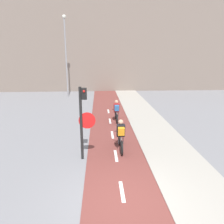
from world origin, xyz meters
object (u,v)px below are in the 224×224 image
(traffic_light_pole, at_px, (83,115))
(cyclist_far, at_px, (116,111))
(cyclist_near, at_px, (121,136))
(street_lamp_far, at_px, (66,49))

(traffic_light_pole, xyz_separation_m, cyclist_far, (1.73, 5.07, -1.17))
(cyclist_near, xyz_separation_m, cyclist_far, (0.16, 4.34, -0.01))
(cyclist_far, bearing_deg, street_lamp_far, 115.81)
(cyclist_far, bearing_deg, traffic_light_pole, -108.84)
(street_lamp_far, distance_m, cyclist_far, 10.59)
(traffic_light_pole, relative_size, cyclist_far, 1.80)
(street_lamp_far, xyz_separation_m, cyclist_near, (4.11, -13.17, -3.98))
(cyclist_near, bearing_deg, traffic_light_pole, -155.17)
(street_lamp_far, xyz_separation_m, cyclist_far, (4.27, -8.83, -3.99))
(cyclist_near, relative_size, cyclist_far, 1.04)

